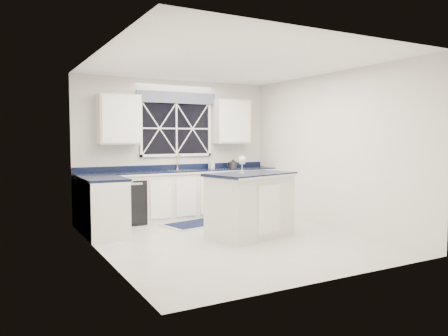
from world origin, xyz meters
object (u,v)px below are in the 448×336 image
dishwasher (126,201)px  kettle (233,164)px  wine_glass (242,161)px  soap_bottle (211,163)px  island (250,205)px  faucet (178,162)px

dishwasher → kettle: 2.39m
wine_glass → soap_bottle: wine_glass is taller
dishwasher → kettle: bearing=3.1°
wine_glass → soap_bottle: bearing=75.9°
island → kettle: bearing=52.2°
dishwasher → soap_bottle: soap_bottle is taller
wine_glass → island: bearing=-8.6°
dishwasher → soap_bottle: bearing=4.4°
dishwasher → wine_glass: size_ratio=2.92×
dishwasher → island: bearing=-53.8°
wine_glass → dishwasher: bearing=123.8°
faucet → island: bearing=-81.2°
wine_glass → soap_bottle: size_ratio=1.29×
soap_bottle → kettle: bearing=-1.9°
dishwasher → kettle: size_ratio=3.33×
kettle → soap_bottle: size_ratio=1.13×
soap_bottle → dishwasher: bearing=-175.6°
island → soap_bottle: (0.38, 2.10, 0.54)m
dishwasher → island: size_ratio=0.54×
faucet → wine_glass: wine_glass is taller
dishwasher → wine_glass: wine_glass is taller
island → soap_bottle: soap_bottle is taller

